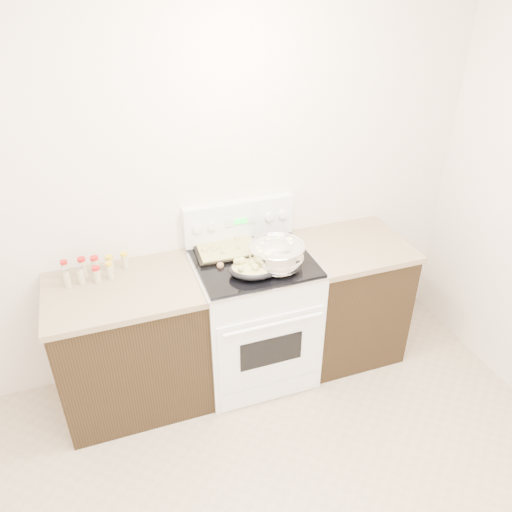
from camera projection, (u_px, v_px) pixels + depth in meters
name	position (u px, v px, depth m)	size (l,w,h in m)	color
room_shell	(296.00, 297.00, 1.56)	(4.10, 3.60, 2.75)	#F0E1D0
counter_left	(132.00, 345.00, 3.22)	(0.93, 0.67, 0.92)	black
counter_right	(347.00, 297.00, 3.67)	(0.73, 0.67, 0.92)	black
kitchen_range	(253.00, 315.00, 3.44)	(0.78, 0.73, 1.22)	white
mixing_bowl	(277.00, 256.00, 3.09)	(0.43, 0.43, 0.21)	silver
roasting_pan	(254.00, 268.00, 3.03)	(0.35, 0.28, 0.12)	black
baking_sheet	(227.00, 250.00, 3.27)	(0.44, 0.32, 0.06)	black
wooden_spoon	(224.00, 263.00, 3.15)	(0.20, 0.18, 0.04)	#A16F49
blue_ladle	(295.00, 255.00, 3.19)	(0.15, 0.24, 0.09)	#90BED6
spice_jars	(92.00, 269.00, 3.04)	(0.40, 0.15, 0.13)	#BFB28C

